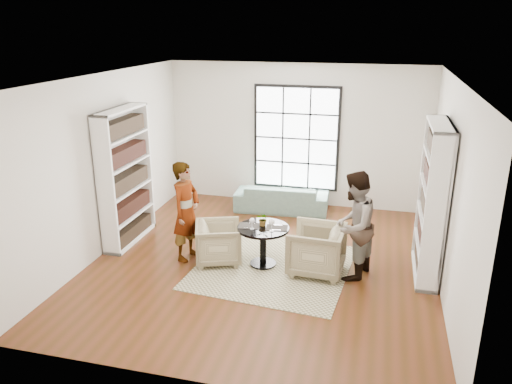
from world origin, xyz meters
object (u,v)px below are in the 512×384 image
(sofa, at_px, (282,198))
(flower_centerpiece, at_px, (263,219))
(person_right, at_px, (354,226))
(wine_glass_right, at_px, (272,222))
(armchair_right, at_px, (316,250))
(pedestal_table, at_px, (263,238))
(person_left, at_px, (186,211))
(wine_glass_left, at_px, (252,221))
(armchair_left, at_px, (219,242))

(sofa, distance_m, flower_centerpiece, 2.53)
(person_right, height_order, wine_glass_right, person_right)
(armchair_right, relative_size, wine_glass_right, 4.12)
(pedestal_table, xyz_separation_m, person_left, (-1.29, -0.05, 0.35))
(pedestal_table, height_order, wine_glass_left, wine_glass_left)
(sofa, xyz_separation_m, armchair_left, (-0.53, -2.58, 0.06))
(sofa, height_order, armchair_left, armchair_left)
(person_right, bearing_deg, person_left, -72.54)
(armchair_left, height_order, flower_centerpiece, flower_centerpiece)
(armchair_left, relative_size, armchair_right, 0.87)
(flower_centerpiece, bearing_deg, wine_glass_right, -46.96)
(person_right, relative_size, flower_centerpiece, 7.77)
(wine_glass_left, xyz_separation_m, flower_centerpiece, (0.14, 0.18, -0.03))
(flower_centerpiece, bearing_deg, pedestal_table, -77.37)
(person_left, bearing_deg, pedestal_table, -75.71)
(pedestal_table, height_order, wine_glass_right, wine_glass_right)
(armchair_right, bearing_deg, person_left, -86.26)
(armchair_right, xyz_separation_m, wine_glass_left, (-1.02, -0.09, 0.42))
(sofa, height_order, person_left, person_left)
(sofa, relative_size, person_right, 1.14)
(armchair_right, xyz_separation_m, person_left, (-2.16, -0.02, 0.45))
(pedestal_table, xyz_separation_m, flower_centerpiece, (-0.01, 0.07, 0.29))
(wine_glass_left, height_order, wine_glass_right, wine_glass_right)
(armchair_left, xyz_separation_m, person_right, (2.16, 0.02, 0.51))
(person_right, bearing_deg, sofa, -130.62)
(armchair_right, distance_m, wine_glass_left, 1.10)
(sofa, height_order, armchair_right, armchair_right)
(pedestal_table, bearing_deg, person_left, -177.94)
(person_right, relative_size, wine_glass_right, 8.22)
(person_left, xyz_separation_m, person_right, (2.71, 0.02, 0.01))
(armchair_left, xyz_separation_m, wine_glass_left, (0.59, -0.07, 0.47))
(pedestal_table, distance_m, person_left, 1.34)
(person_left, height_order, wine_glass_left, person_left)
(pedestal_table, relative_size, armchair_left, 1.13)
(sofa, bearing_deg, person_right, 118.69)
(wine_glass_left, bearing_deg, sofa, 91.25)
(person_left, relative_size, wine_glass_left, 8.86)
(wine_glass_left, relative_size, wine_glass_right, 0.91)
(armchair_left, distance_m, armchair_right, 1.61)
(armchair_right, xyz_separation_m, flower_centerpiece, (-0.88, 0.09, 0.39))
(person_right, distance_m, wine_glass_right, 1.25)
(person_left, bearing_deg, flower_centerpiece, -72.77)
(pedestal_table, xyz_separation_m, armchair_left, (-0.74, -0.05, -0.15))
(armchair_right, bearing_deg, pedestal_table, -88.42)
(sofa, bearing_deg, armchair_right, 109.07)
(armchair_right, bearing_deg, sofa, -154.08)
(pedestal_table, xyz_separation_m, sofa, (-0.21, 2.54, -0.21))
(flower_centerpiece, bearing_deg, armchair_right, -5.75)
(person_left, distance_m, flower_centerpiece, 1.28)
(wine_glass_left, bearing_deg, armchair_right, 5.21)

